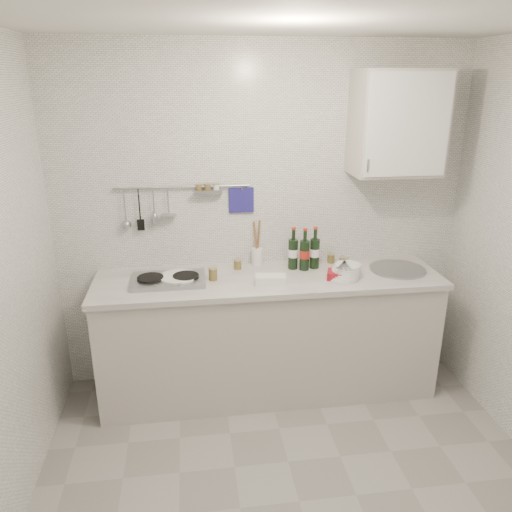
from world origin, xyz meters
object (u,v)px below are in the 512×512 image
at_px(plate_stack_sink, 345,271).
at_px(wine_bottles, 304,249).
at_px(plate_stack_hob, 178,279).
at_px(utensil_crock, 257,254).
at_px(wall_cabinet, 398,123).

distance_m(plate_stack_sink, wine_bottles, 0.34).
xyz_separation_m(plate_stack_hob, utensil_crock, (0.59, 0.25, 0.06)).
height_order(plate_stack_sink, utensil_crock, utensil_crock).
bearing_deg(plate_stack_sink, utensil_crock, 149.32).
bearing_deg(plate_stack_sink, plate_stack_hob, 175.41).
distance_m(plate_stack_hob, wine_bottles, 0.93).
distance_m(wall_cabinet, wine_bottles, 1.07).
distance_m(wall_cabinet, plate_stack_sink, 1.07).
distance_m(wine_bottles, utensil_crock, 0.36).
relative_size(wall_cabinet, wine_bottles, 2.26).
relative_size(wall_cabinet, plate_stack_hob, 2.50).
bearing_deg(wine_bottles, plate_stack_sink, -40.79).
xyz_separation_m(plate_stack_hob, plate_stack_sink, (1.16, -0.09, 0.03)).
bearing_deg(plate_stack_hob, plate_stack_sink, -4.59).
xyz_separation_m(wall_cabinet, plate_stack_hob, (-1.54, -0.12, -1.01)).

